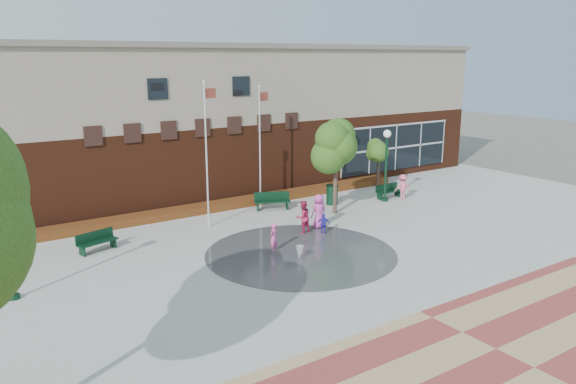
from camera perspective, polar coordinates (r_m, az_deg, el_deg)
ground at (r=22.61m, az=5.76°, el=-8.41°), size 120.00×120.00×0.00m
plaza_concrete at (r=25.59m, az=0.00°, el=-5.66°), size 46.00×18.00×0.01m
paver_band at (r=18.34m, az=20.39°, el=-14.75°), size 46.00×6.00×0.01m
splash_pad at (r=24.82m, az=1.30°, el=-6.29°), size 8.40×8.40×0.01m
library_building at (r=36.31m, az=-12.13°, el=7.30°), size 44.40×10.40×9.20m
flower_bed at (r=31.88m, az=-7.70°, el=-1.88°), size 26.00×1.20×0.40m
flagpole_left at (r=27.97m, az=-8.26°, el=4.51°), size 0.82×0.34×7.35m
flagpole_right at (r=31.65m, az=-2.84°, el=5.26°), size 0.80×0.36×6.91m
lamp_left at (r=21.81m, az=-26.74°, el=-3.39°), size 0.45×0.45×4.22m
lamp_right at (r=33.53m, az=9.95°, el=3.48°), size 0.45×0.45×4.29m
bench_left at (r=26.37m, az=-18.78°, el=-5.15°), size 1.89×0.96×0.92m
bench_mid at (r=31.63m, az=-1.60°, el=-1.27°), size 2.06×1.33×1.01m
bench_right at (r=34.77m, az=10.16°, el=-0.18°), size 1.75×0.51×0.87m
trash_can at (r=32.82m, az=4.50°, el=-0.26°), size 0.72×0.72×1.19m
tree_mid at (r=30.28m, az=4.90°, el=4.88°), size 3.15×3.15×5.32m
tree_small_right at (r=37.31m, az=9.23°, el=4.24°), size 1.99×1.99×3.39m
water_jet_a at (r=24.04m, az=1.15°, el=-6.97°), size 0.32×0.32×0.62m
water_jet_b at (r=24.55m, az=1.40°, el=-6.53°), size 0.19×0.19×0.42m
child_splash at (r=24.91m, az=-1.49°, el=-4.65°), size 0.56×0.50×1.30m
adult_red at (r=27.39m, az=1.53°, el=-2.57°), size 0.80×0.63×1.64m
adult_pink at (r=28.23m, az=3.16°, el=-1.97°), size 0.86×0.56×1.75m
child_blue at (r=27.39m, az=3.64°, el=-3.25°), size 0.61×0.60×1.04m
person_bench at (r=34.55m, az=11.57°, el=0.50°), size 1.14×0.90×1.55m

